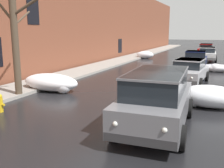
# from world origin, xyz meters

# --- Properties ---
(left_sidewalk_slab) EXTENTS (2.48, 80.00, 0.15)m
(left_sidewalk_slab) POSITION_xyz_m (-5.75, 18.00, 0.08)
(left_sidewalk_slab) COLOR gray
(left_sidewalk_slab) RESTS_ON ground
(brick_townhouse_facade) EXTENTS (0.63, 80.00, 8.13)m
(brick_townhouse_facade) POSITION_xyz_m (-7.49, 18.00, 4.06)
(brick_townhouse_facade) COLOR brown
(brick_townhouse_facade) RESTS_ON ground
(snow_bank_near_corner_left) EXTENTS (1.95, 1.08, 0.83)m
(snow_bank_near_corner_left) POSITION_xyz_m (-4.14, 29.30, 0.39)
(snow_bank_near_corner_left) COLOR white
(snow_bank_near_corner_left) RESTS_ON ground
(snow_bank_along_left_kerb) EXTENTS (2.50, 1.46, 0.90)m
(snow_bank_along_left_kerb) POSITION_xyz_m (3.55, 11.73, 0.44)
(snow_bank_along_left_kerb) COLOR white
(snow_bank_along_left_kerb) RESTS_ON ground
(snow_bank_mid_block_left) EXTENTS (3.12, 1.45, 0.90)m
(snow_bank_mid_block_left) POSITION_xyz_m (-3.97, 11.62, 0.43)
(snow_bank_mid_block_left) COLOR white
(snow_bank_mid_block_left) RESTS_ON ground
(snow_bank_near_corner_right) EXTENTS (2.62, 0.92, 0.64)m
(snow_bank_near_corner_right) POSITION_xyz_m (3.53, 21.86, 0.29)
(snow_bank_near_corner_right) COLOR white
(snow_bank_near_corner_right) RESTS_ON ground
(bare_tree_second_along_sidewalk) EXTENTS (3.11, 2.85, 6.18)m
(bare_tree_second_along_sidewalk) POSITION_xyz_m (-4.76, 10.00, 3.18)
(bare_tree_second_along_sidewalk) COLOR #4C3D2D
(bare_tree_second_along_sidewalk) RESTS_ON ground
(suv_grey_approaching_near_lane) EXTENTS (2.26, 4.64, 1.82)m
(suv_grey_approaching_near_lane) POSITION_xyz_m (2.16, 8.65, 0.99)
(suv_grey_approaching_near_lane) COLOR slate
(suv_grey_approaching_near_lane) RESTS_ON ground
(sedan_silver_parked_kerbside_close) EXTENTS (2.17, 4.23, 1.42)m
(sedan_silver_parked_kerbside_close) POSITION_xyz_m (2.19, 16.57, 0.75)
(sedan_silver_parked_kerbside_close) COLOR #B7B7BC
(sedan_silver_parked_kerbside_close) RESTS_ON ground
(sedan_darkblue_parked_kerbside_mid) EXTENTS (2.11, 3.91, 1.42)m
(sedan_darkblue_parked_kerbside_mid) POSITION_xyz_m (1.87, 23.43, 0.75)
(sedan_darkblue_parked_kerbside_mid) COLOR navy
(sedan_darkblue_parked_kerbside_mid) RESTS_ON ground
(sedan_white_parked_far_down_block) EXTENTS (2.02, 4.14, 1.42)m
(sedan_white_parked_far_down_block) POSITION_xyz_m (2.45, 29.34, 0.75)
(sedan_white_parked_far_down_block) COLOR silver
(sedan_white_parked_far_down_block) RESTS_ON ground
(sedan_red_queued_behind_truck) EXTENTS (1.98, 4.47, 1.42)m
(sedan_red_queued_behind_truck) POSITION_xyz_m (1.85, 36.98, 0.75)
(sedan_red_queued_behind_truck) COLOR red
(sedan_red_queued_behind_truck) RESTS_ON ground
(fire_hydrant) EXTENTS (0.42, 0.22, 0.71)m
(fire_hydrant) POSITION_xyz_m (-3.70, 7.88, 0.36)
(fire_hydrant) COLOR gold
(fire_hydrant) RESTS_ON ground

